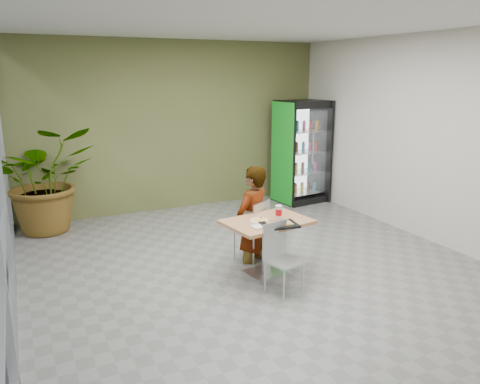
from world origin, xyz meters
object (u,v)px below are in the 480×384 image
object	(u,v)px
seated_woman	(252,224)
cafeteria_tray	(279,225)
dining_table	(267,236)
chair_far	(256,226)
potted_plant	(46,179)
soda_cup	(279,212)
beverage_fridge	(302,152)
chair_near	(280,252)

from	to	relation	value
seated_woman	cafeteria_tray	distance (m)	0.83
dining_table	chair_far	world-z (taller)	chair_far
chair_far	potted_plant	size ratio (longest dim) A/B	0.49
dining_table	chair_far	xyz separation A→B (m)	(0.10, 0.51, -0.03)
soda_cup	cafeteria_tray	xyz separation A→B (m)	(-0.17, -0.32, -0.06)
chair_far	beverage_fridge	bearing A→B (deg)	-162.08
chair_near	beverage_fridge	bearing A→B (deg)	40.15
chair_far	chair_near	bearing A→B (deg)	50.68
seated_woman	potted_plant	bearing A→B (deg)	-74.88
cafeteria_tray	seated_woman	bearing A→B (deg)	87.76
seated_woman	beverage_fridge	distance (m)	3.39
potted_plant	cafeteria_tray	bearing A→B (deg)	-54.30
soda_cup	chair_near	bearing A→B (deg)	-118.68
dining_table	cafeteria_tray	bearing A→B (deg)	-83.89
chair_near	potted_plant	world-z (taller)	potted_plant
chair_near	seated_woman	size ratio (longest dim) A/B	0.52
chair_far	potted_plant	world-z (taller)	potted_plant
dining_table	chair_near	world-z (taller)	chair_near
cafeteria_tray	chair_far	bearing A→B (deg)	84.45
chair_far	chair_near	distance (m)	1.00
chair_far	beverage_fridge	distance (m)	3.38
dining_table	cafeteria_tray	size ratio (longest dim) A/B	2.63
cafeteria_tray	potted_plant	size ratio (longest dim) A/B	0.25
chair_far	seated_woman	size ratio (longest dim) A/B	0.52
soda_cup	dining_table	bearing A→B (deg)	-164.91
beverage_fridge	dining_table	bearing A→B (deg)	-136.19
chair_near	seated_woman	distance (m)	1.02
seated_woman	soda_cup	bearing A→B (deg)	78.10
dining_table	seated_woman	world-z (taller)	seated_woman
chair_far	soda_cup	xyz separation A→B (m)	(0.10, -0.45, 0.32)
soda_cup	potted_plant	size ratio (longest dim) A/B	0.09
dining_table	seated_woman	bearing A→B (deg)	83.70
beverage_fridge	cafeteria_tray	bearing A→B (deg)	-133.48
chair_near	beverage_fridge	size ratio (longest dim) A/B	0.42
seated_woman	potted_plant	size ratio (longest dim) A/B	0.94
soda_cup	beverage_fridge	xyz separation A→B (m)	(2.21, 2.87, 0.21)
chair_far	cafeteria_tray	bearing A→B (deg)	56.09
chair_near	soda_cup	size ratio (longest dim) A/B	5.36
seated_woman	chair_far	bearing A→B (deg)	116.69
dining_table	chair_far	distance (m)	0.52
dining_table	cafeteria_tray	distance (m)	0.35
seated_woman	potted_plant	world-z (taller)	potted_plant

